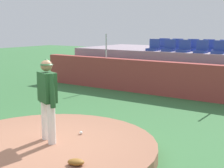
{
  "coord_description": "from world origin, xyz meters",
  "views": [
    {
      "loc": [
        4.78,
        -4.54,
        2.65
      ],
      "look_at": [
        0.0,
        2.42,
        1.16
      ],
      "focal_mm": 52.34,
      "sensor_mm": 36.0,
      "label": 1
    }
  ],
  "objects": [
    {
      "name": "stadium_chair_9",
      "position": [
        0.33,
        9.06,
        1.79
      ],
      "size": [
        0.48,
        0.44,
        0.5
      ],
      "rotation": [
        0.0,
        0.0,
        3.14
      ],
      "color": "#2A4098",
      "rests_on": "bleacher_platform"
    },
    {
      "name": "stadium_chair_8",
      "position": [
        -0.34,
        9.03,
        1.79
      ],
      "size": [
        0.48,
        0.44,
        0.5
      ],
      "rotation": [
        0.0,
        0.0,
        3.14
      ],
      "color": "#2A4098",
      "rests_on": "bleacher_platform"
    },
    {
      "name": "stadium_chair_7",
      "position": [
        -1.08,
        9.05,
        1.79
      ],
      "size": [
        0.48,
        0.44,
        0.5
      ],
      "rotation": [
        0.0,
        0.0,
        3.14
      ],
      "color": "#2A4098",
      "rests_on": "bleacher_platform"
    },
    {
      "name": "pitcher",
      "position": [
        -0.04,
        0.13,
        1.28
      ],
      "size": [
        0.72,
        0.42,
        1.75
      ],
      "rotation": [
        0.0,
        0.0,
        -0.4
      ],
      "color": "white",
      "rests_on": "pitchers_mound"
    },
    {
      "name": "stadium_chair_2",
      "position": [
        -0.37,
        8.16,
        1.79
      ],
      "size": [
        0.48,
        0.44,
        0.5
      ],
      "rotation": [
        0.0,
        0.0,
        3.14
      ],
      "color": "#2A4098",
      "rests_on": "bleacher_platform"
    },
    {
      "name": "baseball",
      "position": [
        0.23,
        0.85,
        0.3
      ],
      "size": [
        0.07,
        0.07,
        0.07
      ],
      "primitive_type": "sphere",
      "color": "white",
      "rests_on": "pitchers_mound"
    },
    {
      "name": "pitchers_mound",
      "position": [
        0.0,
        0.0,
        0.13
      ],
      "size": [
        4.63,
        4.63,
        0.26
      ],
      "primitive_type": "cylinder",
      "color": "#966249",
      "rests_on": "ground_plane"
    },
    {
      "name": "stadium_chair_1",
      "position": [
        -1.04,
        8.18,
        1.79
      ],
      "size": [
        0.48,
        0.44,
        0.5
      ],
      "rotation": [
        0.0,
        0.0,
        3.14
      ],
      "color": "#2A4098",
      "rests_on": "bleacher_platform"
    },
    {
      "name": "fence_post_left",
      "position": [
        -3.39,
        6.91,
        1.84
      ],
      "size": [
        0.06,
        0.06,
        1.03
      ],
      "primitive_type": "cylinder",
      "color": "silver",
      "rests_on": "brick_barrier"
    },
    {
      "name": "stadium_chair_6",
      "position": [
        -1.73,
        9.08,
        1.79
      ],
      "size": [
        0.48,
        0.44,
        0.5
      ],
      "rotation": [
        0.0,
        0.0,
        3.14
      ],
      "color": "#2A4098",
      "rests_on": "bleacher_platform"
    },
    {
      "name": "fielding_glove",
      "position": [
        1.22,
        -0.47,
        0.32
      ],
      "size": [
        0.36,
        0.31,
        0.11
      ],
      "primitive_type": "ellipsoid",
      "rotation": [
        0.0,
        0.0,
        3.57
      ],
      "color": "brown",
      "rests_on": "pitchers_mound"
    },
    {
      "name": "brick_barrier",
      "position": [
        0.0,
        6.91,
        0.66
      ],
      "size": [
        13.16,
        0.4,
        1.33
      ],
      "primitive_type": "cube",
      "color": "#9A3B36",
      "rests_on": "ground_plane"
    },
    {
      "name": "stadium_chair_3",
      "position": [
        0.37,
        8.13,
        1.79
      ],
      "size": [
        0.48,
        0.44,
        0.5
      ],
      "rotation": [
        0.0,
        0.0,
        3.14
      ],
      "color": "#2A4098",
      "rests_on": "bleacher_platform"
    },
    {
      "name": "bleacher_platform",
      "position": [
        0.0,
        9.72,
        0.81
      ],
      "size": [
        11.6,
        4.19,
        1.63
      ],
      "primitive_type": "cube",
      "color": "gray",
      "rests_on": "ground_plane"
    },
    {
      "name": "stadium_chair_4",
      "position": [
        1.06,
        8.15,
        1.79
      ],
      "size": [
        0.48,
        0.44,
        0.5
      ],
      "rotation": [
        0.0,
        0.0,
        3.14
      ],
      "color": "#2A4098",
      "rests_on": "bleacher_platform"
    },
    {
      "name": "ground_plane",
      "position": [
        0.0,
        0.0,
        0.0
      ],
      "size": [
        60.0,
        60.0,
        0.0
      ],
      "primitive_type": "plane",
      "color": "#356C39"
    },
    {
      "name": "stadium_chair_0",
      "position": [
        -1.77,
        8.18,
        1.79
      ],
      "size": [
        0.48,
        0.44,
        0.5
      ],
      "rotation": [
        0.0,
        0.0,
        3.14
      ],
      "color": "#2A4098",
      "rests_on": "bleacher_platform"
    }
  ]
}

